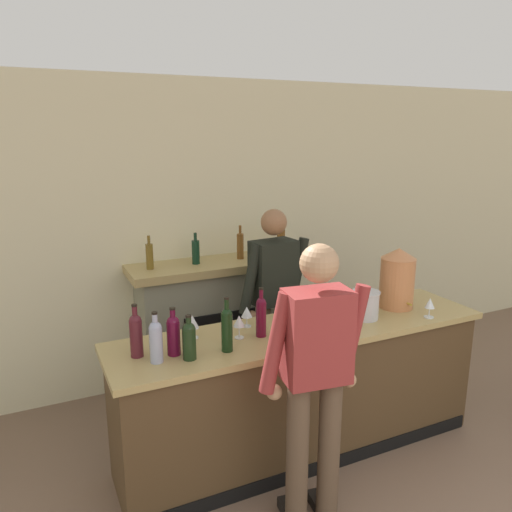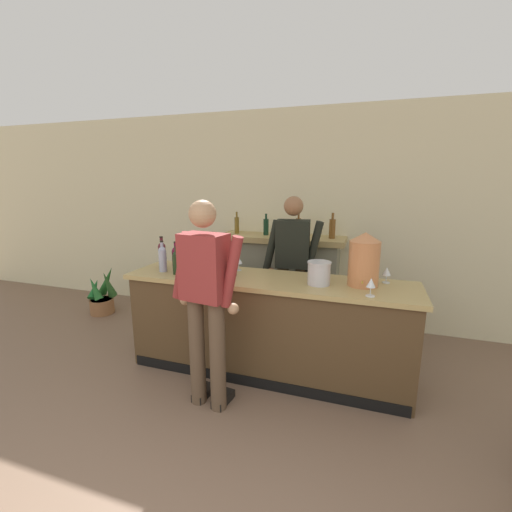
{
  "view_description": "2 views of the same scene",
  "coord_description": "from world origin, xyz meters",
  "px_view_note": "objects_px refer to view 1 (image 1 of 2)",
  "views": [
    {
      "loc": [
        -1.76,
        0.06,
        2.29
      ],
      "look_at": [
        -0.24,
        3.28,
        1.4
      ],
      "focal_mm": 35.0,
      "sensor_mm": 36.0,
      "label": 1
    },
    {
      "loc": [
        0.81,
        -0.1,
        1.87
      ],
      "look_at": [
        -0.21,
        2.98,
        1.14
      ],
      "focal_mm": 24.0,
      "sensor_mm": 36.0,
      "label": 2
    }
  ],
  "objects_px": {
    "wine_bottle_burgundy_dark": "(173,333)",
    "wine_glass_front_left": "(430,304)",
    "wine_bottle_riesling_slim": "(136,333)",
    "wine_glass_front_right": "(247,313)",
    "wine_bottle_chardonnay_pale": "(189,339)",
    "wine_glass_back_row": "(192,322)",
    "wine_bottle_cabernet_heavy": "(227,328)",
    "fireplace_stone": "(219,322)",
    "person_bartender": "(273,301)",
    "wine_glass_by_dispenser": "(239,322)",
    "person_customer": "(315,378)",
    "ice_bucket_steel": "(365,305)",
    "wine_glass_mid_counter": "(404,286)",
    "wine_bottle_merlot_tall": "(156,340)",
    "wine_bottle_port_short": "(261,315)",
    "copper_dispenser": "(397,278)"
  },
  "relations": [
    {
      "from": "wine_bottle_merlot_tall",
      "to": "wine_glass_mid_counter",
      "type": "height_order",
      "value": "wine_bottle_merlot_tall"
    },
    {
      "from": "person_bartender",
      "to": "wine_bottle_chardonnay_pale",
      "type": "bearing_deg",
      "value": -140.88
    },
    {
      "from": "wine_bottle_chardonnay_pale",
      "to": "wine_bottle_cabernet_heavy",
      "type": "distance_m",
      "value": 0.25
    },
    {
      "from": "wine_bottle_chardonnay_pale",
      "to": "wine_glass_by_dispenser",
      "type": "bearing_deg",
      "value": 22.03
    },
    {
      "from": "person_customer",
      "to": "wine_glass_mid_counter",
      "type": "distance_m",
      "value": 1.61
    },
    {
      "from": "wine_bottle_burgundy_dark",
      "to": "wine_glass_front_left",
      "type": "distance_m",
      "value": 1.88
    },
    {
      "from": "wine_bottle_riesling_slim",
      "to": "wine_glass_front_right",
      "type": "height_order",
      "value": "wine_bottle_riesling_slim"
    },
    {
      "from": "ice_bucket_steel",
      "to": "person_bartender",
      "type": "bearing_deg",
      "value": 119.52
    },
    {
      "from": "wine_glass_front_right",
      "to": "wine_glass_front_left",
      "type": "bearing_deg",
      "value": -17.8
    },
    {
      "from": "wine_bottle_burgundy_dark",
      "to": "wine_glass_front_right",
      "type": "bearing_deg",
      "value": 20.48
    },
    {
      "from": "person_customer",
      "to": "wine_glass_front_left",
      "type": "bearing_deg",
      "value": 18.79
    },
    {
      "from": "wine_bottle_cabernet_heavy",
      "to": "wine_bottle_merlot_tall",
      "type": "xyz_separation_m",
      "value": [
        -0.44,
        0.03,
        -0.01
      ]
    },
    {
      "from": "wine_bottle_riesling_slim",
      "to": "wine_bottle_port_short",
      "type": "relative_size",
      "value": 0.99
    },
    {
      "from": "person_customer",
      "to": "wine_glass_front_left",
      "type": "distance_m",
      "value": 1.31
    },
    {
      "from": "wine_bottle_merlot_tall",
      "to": "wine_glass_mid_counter",
      "type": "distance_m",
      "value": 2.14
    },
    {
      "from": "wine_bottle_cabernet_heavy",
      "to": "wine_glass_front_left",
      "type": "bearing_deg",
      "value": -3.73
    },
    {
      "from": "wine_glass_by_dispenser",
      "to": "wine_glass_front_right",
      "type": "xyz_separation_m",
      "value": [
        0.13,
        0.16,
        -0.01
      ]
    },
    {
      "from": "wine_bottle_port_short",
      "to": "fireplace_stone",
      "type": "bearing_deg",
      "value": 82.13
    },
    {
      "from": "wine_glass_by_dispenser",
      "to": "wine_bottle_riesling_slim",
      "type": "bearing_deg",
      "value": 179.02
    },
    {
      "from": "copper_dispenser",
      "to": "wine_bottle_merlot_tall",
      "type": "relative_size",
      "value": 1.5
    },
    {
      "from": "wine_glass_front_right",
      "to": "person_bartender",
      "type": "bearing_deg",
      "value": 46.17
    },
    {
      "from": "wine_bottle_chardonnay_pale",
      "to": "wine_bottle_riesling_slim",
      "type": "bearing_deg",
      "value": 148.44
    },
    {
      "from": "person_bartender",
      "to": "wine_bottle_merlot_tall",
      "type": "relative_size",
      "value": 5.43
    },
    {
      "from": "wine_bottle_port_short",
      "to": "wine_bottle_burgundy_dark",
      "type": "bearing_deg",
      "value": -177.47
    },
    {
      "from": "person_bartender",
      "to": "fireplace_stone",
      "type": "bearing_deg",
      "value": 115.0
    },
    {
      "from": "wine_glass_front_left",
      "to": "wine_glass_by_dispenser",
      "type": "bearing_deg",
      "value": 169.92
    },
    {
      "from": "person_customer",
      "to": "wine_bottle_burgundy_dark",
      "type": "xyz_separation_m",
      "value": [
        -0.63,
        0.61,
        0.15
      ]
    },
    {
      "from": "wine_bottle_burgundy_dark",
      "to": "copper_dispenser",
      "type": "bearing_deg",
      "value": 3.02
    },
    {
      "from": "wine_bottle_chardonnay_pale",
      "to": "wine_bottle_cabernet_heavy",
      "type": "relative_size",
      "value": 0.79
    },
    {
      "from": "wine_bottle_chardonnay_pale",
      "to": "wine_bottle_burgundy_dark",
      "type": "bearing_deg",
      "value": 123.66
    },
    {
      "from": "person_customer",
      "to": "wine_bottle_port_short",
      "type": "relative_size",
      "value": 5.11
    },
    {
      "from": "wine_bottle_merlot_tall",
      "to": "wine_glass_front_left",
      "type": "distance_m",
      "value": 2.0
    },
    {
      "from": "wine_bottle_port_short",
      "to": "wine_bottle_chardonnay_pale",
      "type": "bearing_deg",
      "value": -166.7
    },
    {
      "from": "wine_bottle_port_short",
      "to": "ice_bucket_steel",
      "type": "bearing_deg",
      "value": -1.91
    },
    {
      "from": "person_customer",
      "to": "fireplace_stone",
      "type": "bearing_deg",
      "value": 85.6
    },
    {
      "from": "person_customer",
      "to": "wine_bottle_merlot_tall",
      "type": "bearing_deg",
      "value": 143.54
    },
    {
      "from": "wine_bottle_burgundy_dark",
      "to": "wine_bottle_cabernet_heavy",
      "type": "bearing_deg",
      "value": -16.12
    },
    {
      "from": "wine_bottle_cabernet_heavy",
      "to": "wine_glass_front_left",
      "type": "relative_size",
      "value": 2.36
    },
    {
      "from": "person_customer",
      "to": "wine_bottle_riesling_slim",
      "type": "distance_m",
      "value": 1.1
    },
    {
      "from": "wine_glass_by_dispenser",
      "to": "wine_glass_front_right",
      "type": "relative_size",
      "value": 1.07
    },
    {
      "from": "wine_bottle_burgundy_dark",
      "to": "wine_bottle_chardonnay_pale",
      "type": "bearing_deg",
      "value": -56.34
    },
    {
      "from": "wine_bottle_riesling_slim",
      "to": "wine_glass_front_left",
      "type": "height_order",
      "value": "wine_bottle_riesling_slim"
    },
    {
      "from": "ice_bucket_steel",
      "to": "wine_glass_mid_counter",
      "type": "xyz_separation_m",
      "value": [
        0.57,
        0.23,
        -0.0
      ]
    },
    {
      "from": "fireplace_stone",
      "to": "person_bartender",
      "type": "distance_m",
      "value": 0.71
    },
    {
      "from": "wine_bottle_riesling_slim",
      "to": "wine_glass_front_right",
      "type": "xyz_separation_m",
      "value": [
        0.8,
        0.15,
        -0.05
      ]
    },
    {
      "from": "wine_bottle_chardonnay_pale",
      "to": "wine_glass_back_row",
      "type": "relative_size",
      "value": 1.72
    },
    {
      "from": "fireplace_stone",
      "to": "wine_bottle_cabernet_heavy",
      "type": "xyz_separation_m",
      "value": [
        -0.46,
        -1.35,
        0.52
      ]
    },
    {
      "from": "ice_bucket_steel",
      "to": "wine_bottle_port_short",
      "type": "bearing_deg",
      "value": 178.09
    },
    {
      "from": "wine_glass_front_left",
      "to": "wine_glass_front_right",
      "type": "relative_size",
      "value": 1.01
    },
    {
      "from": "wine_glass_by_dispenser",
      "to": "person_customer",
      "type": "bearing_deg",
      "value": -75.68
    }
  ]
}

